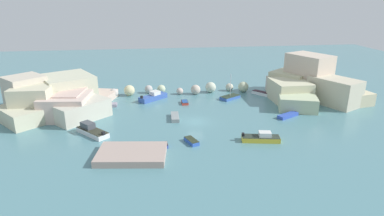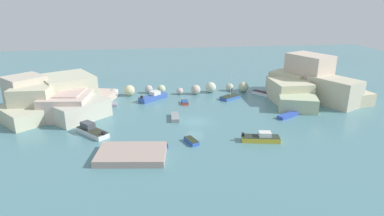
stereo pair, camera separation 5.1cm
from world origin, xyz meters
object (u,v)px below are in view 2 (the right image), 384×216
at_px(moored_boat_0, 175,117).
at_px(moored_boat_10, 108,105).
at_px(moored_boat_2, 230,97).
at_px(moored_boat_8, 262,93).
at_px(moored_boat_5, 288,115).
at_px(moored_boat_6, 153,97).
at_px(moored_boat_9, 191,141).
at_px(stone_dock, 132,154).
at_px(moored_boat_3, 92,131).
at_px(moored_boat_4, 159,146).
at_px(moored_boat_7, 185,102).
at_px(moored_boat_1, 261,138).

bearing_deg(moored_boat_0, moored_boat_10, -121.84).
height_order(moored_boat_2, moored_boat_8, moored_boat_2).
xyz_separation_m(moored_boat_5, moored_boat_6, (-22.73, 13.01, 0.33)).
bearing_deg(moored_boat_9, moored_boat_5, 93.73).
bearing_deg(stone_dock, moored_boat_5, 23.67).
height_order(moored_boat_5, moored_boat_10, moored_boat_5).
distance_m(moored_boat_3, moored_boat_9, 15.39).
xyz_separation_m(moored_boat_8, moored_boat_9, (-17.86, -21.38, -0.06)).
relative_size(moored_boat_0, moored_boat_4, 1.57).
bearing_deg(moored_boat_6, stone_dock, -137.87).
distance_m(moored_boat_3, moored_boat_8, 36.26).
height_order(stone_dock, moored_boat_7, stone_dock).
height_order(stone_dock, moored_boat_0, stone_dock).
xyz_separation_m(stone_dock, moored_boat_10, (-5.30, 21.37, -0.17)).
bearing_deg(moored_boat_8, moored_boat_9, 101.98).
height_order(stone_dock, moored_boat_3, moored_boat_3).
distance_m(moored_boat_3, moored_boat_6, 18.76).
xyz_separation_m(moored_boat_0, moored_boat_8, (19.38, 11.47, 0.04)).
bearing_deg(moored_boat_7, moored_boat_8, 101.87).
relative_size(moored_boat_3, moored_boat_8, 1.30).
xyz_separation_m(moored_boat_7, moored_boat_10, (-14.58, 0.26, 0.01)).
xyz_separation_m(moored_boat_0, moored_boat_5, (19.34, -1.74, -0.03)).
relative_size(moored_boat_5, moored_boat_10, 1.25).
bearing_deg(moored_boat_0, moored_boat_2, 131.72).
height_order(moored_boat_8, moored_boat_9, moored_boat_8).
relative_size(stone_dock, moored_boat_3, 1.56).
relative_size(moored_boat_1, moored_boat_3, 1.00).
bearing_deg(moored_boat_6, moored_boat_9, -117.07).
distance_m(moored_boat_8, moored_boat_10, 31.57).
relative_size(moored_boat_0, moored_boat_6, 0.69).
xyz_separation_m(stone_dock, moored_boat_0, (6.72, 13.16, -0.13)).
relative_size(stone_dock, moored_boat_10, 2.55).
height_order(moored_boat_8, moored_boat_10, moored_boat_8).
height_order(stone_dock, moored_boat_4, stone_dock).
bearing_deg(moored_boat_5, moored_boat_10, -46.21).
relative_size(moored_boat_0, moored_boat_10, 1.17).
xyz_separation_m(stone_dock, moored_boat_2, (18.71, 22.96, -0.10)).
bearing_deg(moored_boat_3, moored_boat_4, -163.06).
distance_m(moored_boat_1, moored_boat_3, 25.20).
relative_size(moored_boat_2, moored_boat_9, 1.79).
bearing_deg(moored_boat_3, moored_boat_5, -126.76).
bearing_deg(moored_boat_4, moored_boat_10, 110.97).
relative_size(moored_boat_3, moored_boat_9, 1.93).
relative_size(moored_boat_3, moored_boat_5, 1.31).
xyz_separation_m(moored_boat_2, moored_boat_4, (-15.15, -20.51, -0.08)).
bearing_deg(moored_boat_3, moored_boat_7, -92.84).
bearing_deg(moored_boat_8, moored_boat_4, 96.42).
distance_m(moored_boat_3, moored_boat_10, 13.07).
bearing_deg(moored_boat_3, moored_boat_6, -73.07).
bearing_deg(stone_dock, moored_boat_6, 82.23).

